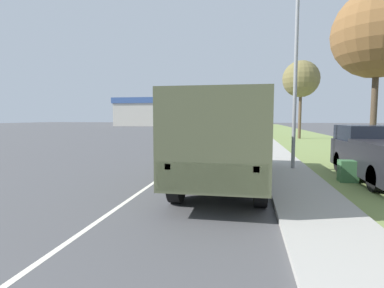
{
  "coord_description": "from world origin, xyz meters",
  "views": [
    {
      "loc": [
        2.96,
        1.43,
        2.1
      ],
      "look_at": [
        0.91,
        12.52,
        1.11
      ],
      "focal_mm": 28.0,
      "sensor_mm": 36.0,
      "label": 1
    }
  ],
  "objects_px": {
    "car_nearest_ahead": "(230,137)",
    "lamp_post": "(290,62)",
    "car_farthest_ahead": "(228,123)",
    "car_second_ahead": "(203,129)",
    "pickup_truck": "(383,154)",
    "military_truck": "(225,135)",
    "car_third_ahead": "(238,126)",
    "car_fourth_ahead": "(225,125)"
  },
  "relations": [
    {
      "from": "car_fourth_ahead",
      "to": "car_third_ahead",
      "type": "bearing_deg",
      "value": -78.32
    },
    {
      "from": "car_second_ahead",
      "to": "lamp_post",
      "type": "height_order",
      "value": "lamp_post"
    },
    {
      "from": "car_third_ahead",
      "to": "car_farthest_ahead",
      "type": "bearing_deg",
      "value": 96.67
    },
    {
      "from": "car_nearest_ahead",
      "to": "pickup_truck",
      "type": "height_order",
      "value": "pickup_truck"
    },
    {
      "from": "car_second_ahead",
      "to": "car_farthest_ahead",
      "type": "height_order",
      "value": "car_second_ahead"
    },
    {
      "from": "military_truck",
      "to": "pickup_truck",
      "type": "distance_m",
      "value": 5.4
    },
    {
      "from": "car_farthest_ahead",
      "to": "lamp_post",
      "type": "xyz_separation_m",
      "value": [
        6.28,
        -63.22,
        3.53
      ]
    },
    {
      "from": "military_truck",
      "to": "car_nearest_ahead",
      "type": "bearing_deg",
      "value": 92.49
    },
    {
      "from": "car_fourth_ahead",
      "to": "car_farthest_ahead",
      "type": "distance_m",
      "value": 11.72
    },
    {
      "from": "pickup_truck",
      "to": "car_fourth_ahead",
      "type": "bearing_deg",
      "value": 99.89
    },
    {
      "from": "military_truck",
      "to": "car_farthest_ahead",
      "type": "height_order",
      "value": "military_truck"
    },
    {
      "from": "car_third_ahead",
      "to": "pickup_truck",
      "type": "relative_size",
      "value": 0.85
    },
    {
      "from": "car_nearest_ahead",
      "to": "car_fourth_ahead",
      "type": "height_order",
      "value": "car_nearest_ahead"
    },
    {
      "from": "pickup_truck",
      "to": "lamp_post",
      "type": "height_order",
      "value": "lamp_post"
    },
    {
      "from": "car_farthest_ahead",
      "to": "pickup_truck",
      "type": "distance_m",
      "value": 65.18
    },
    {
      "from": "car_third_ahead",
      "to": "car_farthest_ahead",
      "type": "height_order",
      "value": "car_third_ahead"
    },
    {
      "from": "car_nearest_ahead",
      "to": "lamp_post",
      "type": "relative_size",
      "value": 0.65
    },
    {
      "from": "car_nearest_ahead",
      "to": "car_farthest_ahead",
      "type": "xyz_separation_m",
      "value": [
        -3.51,
        54.49,
        -0.07
      ]
    },
    {
      "from": "car_farthest_ahead",
      "to": "military_truck",
      "type": "bearing_deg",
      "value": -86.52
    },
    {
      "from": "car_fourth_ahead",
      "to": "lamp_post",
      "type": "height_order",
      "value": "lamp_post"
    },
    {
      "from": "pickup_truck",
      "to": "lamp_post",
      "type": "relative_size",
      "value": 0.73
    },
    {
      "from": "car_second_ahead",
      "to": "car_nearest_ahead",
      "type": "bearing_deg",
      "value": -74.49
    },
    {
      "from": "car_farthest_ahead",
      "to": "car_second_ahead",
      "type": "bearing_deg",
      "value": -90.64
    },
    {
      "from": "car_second_ahead",
      "to": "pickup_truck",
      "type": "distance_m",
      "value": 26.15
    },
    {
      "from": "car_nearest_ahead",
      "to": "car_second_ahead",
      "type": "xyz_separation_m",
      "value": [
        -3.96,
        14.27,
        -0.06
      ]
    },
    {
      "from": "car_fourth_ahead",
      "to": "car_farthest_ahead",
      "type": "height_order",
      "value": "car_farthest_ahead"
    },
    {
      "from": "military_truck",
      "to": "car_fourth_ahead",
      "type": "height_order",
      "value": "military_truck"
    },
    {
      "from": "lamp_post",
      "to": "pickup_truck",
      "type": "bearing_deg",
      "value": -24.43
    },
    {
      "from": "car_farthest_ahead",
      "to": "lamp_post",
      "type": "bearing_deg",
      "value": -84.33
    },
    {
      "from": "car_second_ahead",
      "to": "lamp_post",
      "type": "distance_m",
      "value": 24.22
    },
    {
      "from": "car_second_ahead",
      "to": "car_third_ahead",
      "type": "relative_size",
      "value": 1.02
    },
    {
      "from": "car_second_ahead",
      "to": "car_fourth_ahead",
      "type": "distance_m",
      "value": 28.51
    },
    {
      "from": "car_second_ahead",
      "to": "military_truck",
      "type": "bearing_deg",
      "value": -80.18
    },
    {
      "from": "car_nearest_ahead",
      "to": "lamp_post",
      "type": "distance_m",
      "value": 9.79
    },
    {
      "from": "car_second_ahead",
      "to": "car_farthest_ahead",
      "type": "bearing_deg",
      "value": 89.36
    },
    {
      "from": "car_third_ahead",
      "to": "car_farthest_ahead",
      "type": "xyz_separation_m",
      "value": [
        -3.2,
        27.39,
        -0.07
      ]
    },
    {
      "from": "car_second_ahead",
      "to": "car_fourth_ahead",
      "type": "relative_size",
      "value": 1.05
    },
    {
      "from": "car_nearest_ahead",
      "to": "car_farthest_ahead",
      "type": "relative_size",
      "value": 1.11
    },
    {
      "from": "military_truck",
      "to": "car_nearest_ahead",
      "type": "distance_m",
      "value": 11.54
    },
    {
      "from": "military_truck",
      "to": "car_second_ahead",
      "type": "bearing_deg",
      "value": 99.82
    },
    {
      "from": "car_fourth_ahead",
      "to": "military_truck",
      "type": "bearing_deg",
      "value": -85.73
    },
    {
      "from": "car_nearest_ahead",
      "to": "car_second_ahead",
      "type": "bearing_deg",
      "value": 105.51
    }
  ]
}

